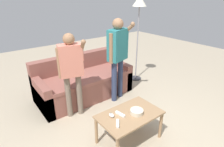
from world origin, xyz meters
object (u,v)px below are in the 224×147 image
snack_bowl (137,112)px  floor_lamp (139,9)px  couch (83,82)px  player_left (71,67)px  player_right (118,51)px  game_remote_wand_near (118,123)px  game_remote_nunchuk (112,115)px  coffee_table (130,118)px  game_remote_wand_far (120,114)px

snack_bowl → floor_lamp: floor_lamp is taller
couch → player_left: bearing=-131.9°
snack_bowl → player_right: player_right is taller
game_remote_wand_near → game_remote_nunchuk: bearing=78.5°
coffee_table → game_remote_nunchuk: (-0.24, 0.10, 0.09)m
game_remote_wand_far → game_remote_wand_near: bearing=-139.4°
game_remote_nunchuk → floor_lamp: size_ratio=0.05×
couch → player_right: size_ratio=1.19×
game_remote_wand_near → player_left: bearing=92.9°
couch → floor_lamp: floor_lamp is taller
player_left → game_remote_wand_far: (0.21, -0.98, -0.43)m
coffee_table → player_right: bearing=59.4°
snack_bowl → game_remote_nunchuk: snack_bowl is taller
floor_lamp → game_remote_wand_near: (-1.83, -1.55, -1.19)m
couch → player_right: player_right is taller
couch → snack_bowl: couch is taller
couch → floor_lamp: bearing=-3.1°
player_right → game_remote_nunchuk: bearing=-132.4°
game_remote_nunchuk → player_right: bearing=47.6°
snack_bowl → game_remote_wand_far: 0.23m
snack_bowl → couch: bearing=88.1°
floor_lamp → game_remote_wand_near: size_ratio=14.09×
floor_lamp → game_remote_wand_far: 2.50m
game_remote_wand_near → game_remote_wand_far: same height
couch → game_remote_nunchuk: couch is taller
player_left → coffee_table: bearing=-72.5°
couch → snack_bowl: size_ratio=10.33×
snack_bowl → game_remote_wand_near: bearing=-176.6°
snack_bowl → player_left: size_ratio=0.13×
player_right → player_left: (-0.93, 0.02, -0.09)m
coffee_table → snack_bowl: (0.08, -0.05, 0.09)m
game_remote_nunchuk → game_remote_wand_near: size_ratio=0.64×
player_right → coffee_table: bearing=-120.6°
game_remote_nunchuk → game_remote_wand_far: (0.12, -0.04, -0.01)m
couch → snack_bowl: (-0.05, -1.61, 0.19)m
snack_bowl → game_remote_wand_far: size_ratio=1.14×
coffee_table → game_remote_nunchuk: 0.27m
snack_bowl → floor_lamp: 2.43m
game_remote_nunchuk → player_left: size_ratio=0.06×
snack_bowl → game_remote_wand_near: (-0.35, -0.02, -0.01)m
coffee_table → couch: bearing=85.1°
game_remote_wand_near → couch: bearing=76.0°
coffee_table → game_remote_wand_near: size_ratio=6.35×
coffee_table → player_left: bearing=107.5°
coffee_table → game_remote_nunchuk: game_remote_nunchuk is taller
snack_bowl → floor_lamp: bearing=46.0°
floor_lamp → player_left: size_ratio=1.35×
couch → game_remote_wand_far: bearing=-99.6°
coffee_table → snack_bowl: snack_bowl is taller
snack_bowl → player_right: bearing=64.0°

